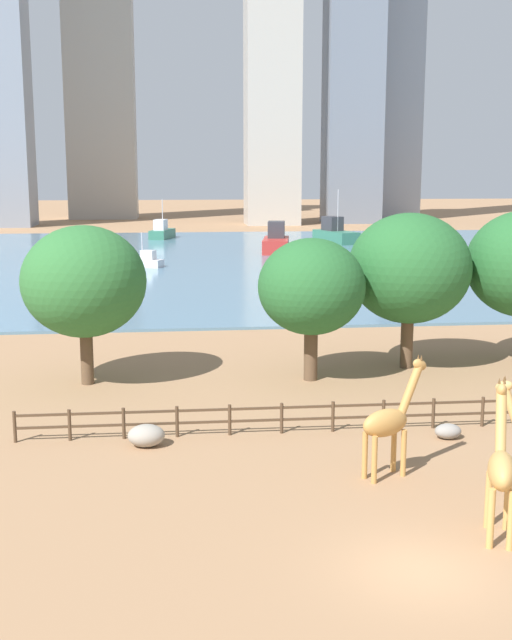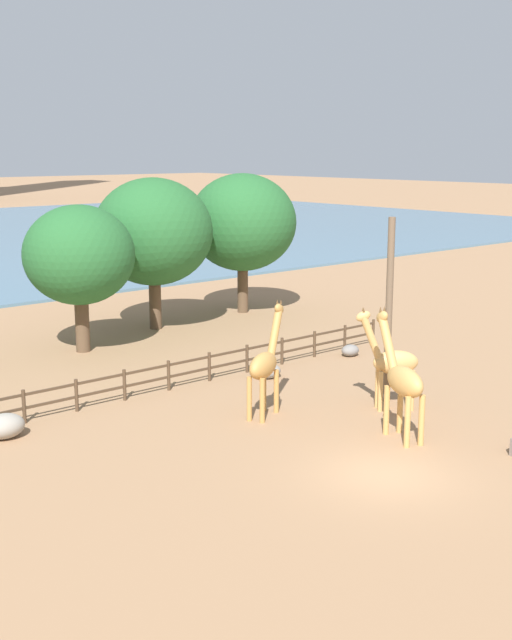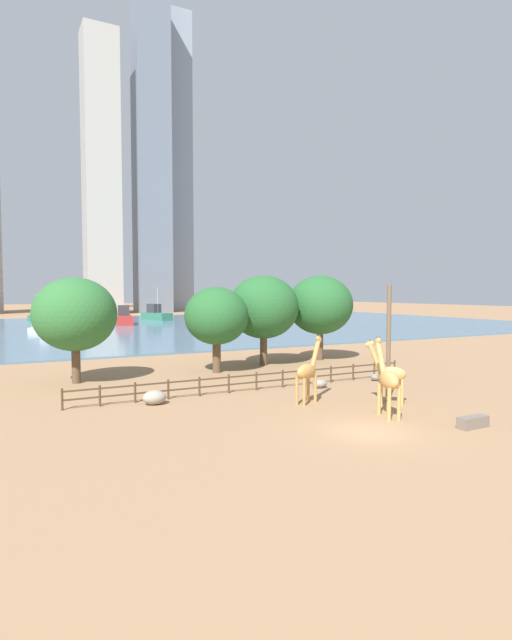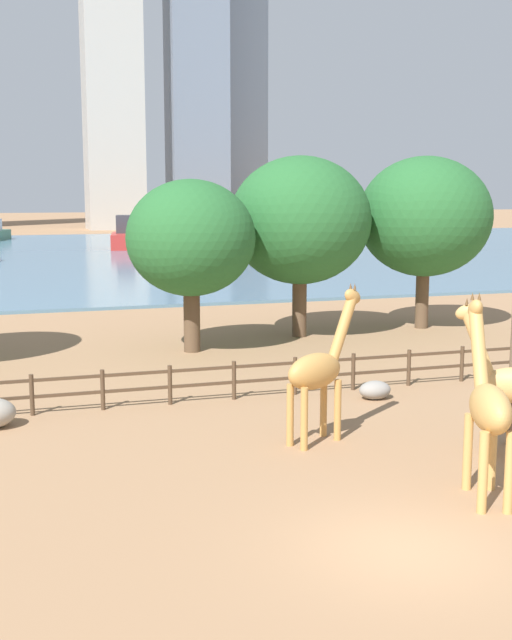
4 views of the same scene
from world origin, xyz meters
name	(u,v)px [view 4 (image 4 of 4)]	position (x,y,z in m)	size (l,w,h in m)	color
ground_plane	(69,254)	(0.00, 80.00, 0.00)	(400.00, 400.00, 0.00)	#9E7551
harbor_water	(71,255)	(0.00, 77.00, 0.10)	(180.00, 86.00, 0.20)	slate
giraffe_tall	(511,384)	(5.23, 4.23, 1.92)	(2.39, 1.91, 4.12)	tan
giraffe_companion	(319,370)	(0.94, 6.87, 2.03)	(2.79, 1.68, 4.32)	#C18C47
giraffe_young	(488,406)	(2.98, 1.88, 2.13)	(1.54, 3.09, 4.50)	tan
boulder_small	(375,390)	(4.50, 10.62, 0.31)	(1.09, 0.83, 0.62)	gray
enclosure_fence	(234,377)	(0.00, 12.00, 0.76)	(26.13, 0.14, 1.30)	#4C3826
tree_left_large	(191,239)	(0.51, 20.42, 4.89)	(5.52, 5.52, 7.41)	brown
tree_center_broad	(425,217)	(13.08, 22.94, 5.63)	(6.66, 6.66, 8.65)	brown
tree_right_tall	(300,221)	(6.26, 22.50, 5.52)	(6.68, 6.68, 8.55)	brown
boat_sailboat	(187,231)	(17.62, 97.47, 1.50)	(5.79, 9.25, 7.83)	#337259
boat_barge	(125,237)	(7.12, 84.79, 1.54)	(4.65, 9.38, 3.95)	#B22D28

